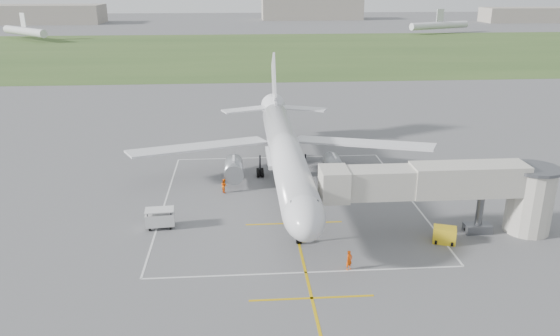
{
  "coord_description": "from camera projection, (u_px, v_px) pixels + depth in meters",
  "views": [
    {
      "loc": [
        -5.36,
        -61.09,
        24.01
      ],
      "look_at": [
        -1.0,
        -4.0,
        4.0
      ],
      "focal_mm": 35.0,
      "sensor_mm": 36.0,
      "label": 1
    }
  ],
  "objects": [
    {
      "name": "ramp_worker_wing",
      "position": [
        224.0,
        186.0,
        64.26
      ],
      "size": [
        0.94,
        1.02,
        1.69
      ],
      "primitive_type": "imported",
      "rotation": [
        0.0,
        0.0,
        2.04
      ],
      "color": "#EE5C07",
      "rests_on": "ground"
    },
    {
      "name": "ramp_worker_nose",
      "position": [
        349.0,
        260.0,
        47.18
      ],
      "size": [
        0.78,
        0.72,
        1.79
      ],
      "primitive_type": "imported",
      "rotation": [
        0.0,
        0.0,
        0.6
      ],
      "color": "#F14D07",
      "rests_on": "ground"
    },
    {
      "name": "apron_markings",
      "position": [
        290.0,
        207.0,
        60.33
      ],
      "size": [
        28.2,
        60.0,
        0.01
      ],
      "color": "#C39A0B",
      "rests_on": "ground"
    },
    {
      "name": "jet_bridge",
      "position": [
        460.0,
        189.0,
        52.66
      ],
      "size": [
        23.4,
        5.0,
        7.2
      ],
      "color": "#B0AC9F",
      "rests_on": "ground"
    },
    {
      "name": "distant_hangars",
      "position": [
        218.0,
        12.0,
        312.55
      ],
      "size": [
        345.0,
        49.0,
        12.0
      ],
      "color": "gray",
      "rests_on": "ground"
    },
    {
      "name": "ground",
      "position": [
        286.0,
        188.0,
        65.81
      ],
      "size": [
        700.0,
        700.0,
        0.0
      ],
      "primitive_type": "plane",
      "color": "#5E5E60",
      "rests_on": "ground"
    },
    {
      "name": "airliner",
      "position": [
        285.0,
        152.0,
        65.06
      ],
      "size": [
        38.93,
        46.75,
        13.52
      ],
      "color": "silver",
      "rests_on": "ground"
    },
    {
      "name": "distant_aircraft",
      "position": [
        244.0,
        28.0,
        234.18
      ],
      "size": [
        205.57,
        35.2,
        8.85
      ],
      "color": "silver",
      "rests_on": "ground"
    },
    {
      "name": "baggage_cart",
      "position": [
        160.0,
        218.0,
        55.13
      ],
      "size": [
        2.99,
        1.94,
        1.99
      ],
      "rotation": [
        0.0,
        0.0,
        0.08
      ],
      "color": "silver",
      "rests_on": "ground"
    },
    {
      "name": "gpu_unit",
      "position": [
        444.0,
        235.0,
        52.04
      ],
      "size": [
        2.45,
        2.06,
        1.58
      ],
      "rotation": [
        0.0,
        0.0,
        -0.35
      ],
      "color": "gold",
      "rests_on": "ground"
    },
    {
      "name": "grass_strip",
      "position": [
        253.0,
        51.0,
        188.16
      ],
      "size": [
        700.0,
        120.0,
        0.02
      ],
      "primitive_type": "cube",
      "color": "#344F22",
      "rests_on": "ground"
    }
  ]
}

